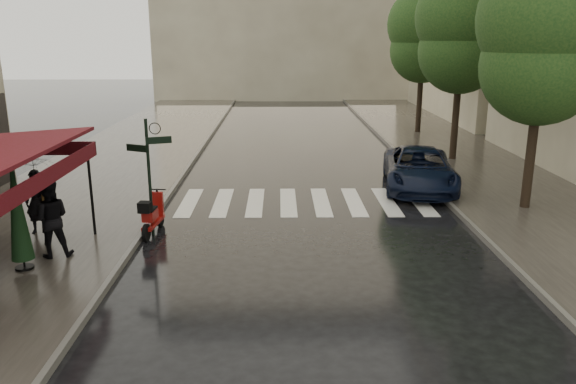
{
  "coord_description": "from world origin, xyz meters",
  "views": [
    {
      "loc": [
        2.17,
        -11.14,
        5.08
      ],
      "look_at": [
        2.38,
        2.16,
        1.4
      ],
      "focal_mm": 35.0,
      "sensor_mm": 36.0,
      "label": 1
    }
  ],
  "objects_px": {
    "parked_car": "(419,169)",
    "pedestrian_with_umbrella": "(34,172)",
    "scooter": "(152,216)",
    "pedestrian_terrace": "(50,219)",
    "parasol_back": "(17,209)"
  },
  "relations": [
    {
      "from": "pedestrian_terrace",
      "to": "parasol_back",
      "type": "distance_m",
      "value": 0.95
    },
    {
      "from": "pedestrian_with_umbrella",
      "to": "parked_car",
      "type": "relative_size",
      "value": 0.5
    },
    {
      "from": "pedestrian_with_umbrella",
      "to": "pedestrian_terrace",
      "type": "bearing_deg",
      "value": -61.79
    },
    {
      "from": "pedestrian_terrace",
      "to": "parked_car",
      "type": "relative_size",
      "value": 0.37
    },
    {
      "from": "pedestrian_with_umbrella",
      "to": "parked_car",
      "type": "height_order",
      "value": "pedestrian_with_umbrella"
    },
    {
      "from": "parked_car",
      "to": "pedestrian_terrace",
      "type": "bearing_deg",
      "value": -139.29
    },
    {
      "from": "parasol_back",
      "to": "pedestrian_with_umbrella",
      "type": "bearing_deg",
      "value": 104.23
    },
    {
      "from": "pedestrian_with_umbrella",
      "to": "parked_car",
      "type": "bearing_deg",
      "value": 20.92
    },
    {
      "from": "scooter",
      "to": "parked_car",
      "type": "distance_m",
      "value": 9.41
    },
    {
      "from": "scooter",
      "to": "parasol_back",
      "type": "distance_m",
      "value": 3.57
    },
    {
      "from": "pedestrian_terrace",
      "to": "scooter",
      "type": "bearing_deg",
      "value": -153.8
    },
    {
      "from": "parked_car",
      "to": "parasol_back",
      "type": "height_order",
      "value": "parasol_back"
    },
    {
      "from": "pedestrian_with_umbrella",
      "to": "parked_car",
      "type": "xyz_separation_m",
      "value": [
        11.11,
        4.75,
        -1.07
      ]
    },
    {
      "from": "parked_car",
      "to": "pedestrian_with_umbrella",
      "type": "bearing_deg",
      "value": -148.44
    },
    {
      "from": "pedestrian_terrace",
      "to": "parked_car",
      "type": "xyz_separation_m",
      "value": [
        10.13,
        6.41,
        -0.35
      ]
    }
  ]
}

